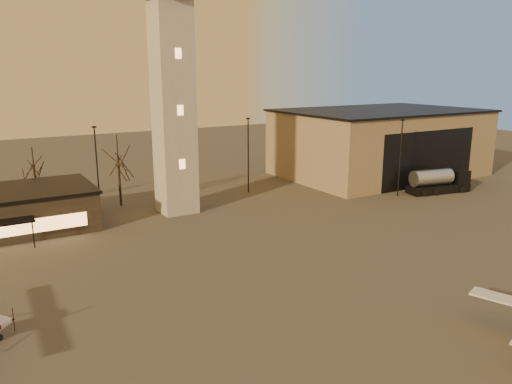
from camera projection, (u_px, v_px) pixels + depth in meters
ground at (344, 315)px, 34.01m from camera, size 220.00×220.00×0.00m
control_tower at (172, 70)px, 55.19m from camera, size 6.80×6.80×32.60m
hangar at (379, 142)px, 79.04m from camera, size 30.60×20.60×10.30m
light_poles at (177, 165)px, 58.86m from camera, size 58.50×12.25×10.14m
tree_row at (37, 161)px, 58.49m from camera, size 37.20×9.20×8.80m
fuel_truck at (438, 183)px, 67.90m from camera, size 9.13×4.23×3.27m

